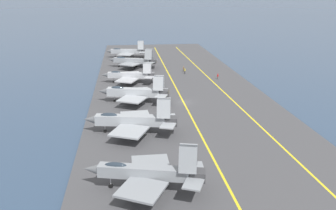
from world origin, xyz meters
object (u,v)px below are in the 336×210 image
object	(u,v)px
parked_jet_seventh	(127,51)
crew_yellow_vest	(185,71)
parked_jet_sixth	(133,61)
parked_jet_third	(132,120)
crew_red_vest	(218,76)
crew_brown_vest	(184,69)
parked_jet_fifth	(129,75)
parked_jet_fourth	(135,92)
parked_jet_second	(147,172)

from	to	relation	value
parked_jet_seventh	crew_yellow_vest	bearing A→B (deg)	-149.15
parked_jet_sixth	crew_yellow_vest	distance (m)	18.83
parked_jet_third	crew_red_vest	distance (m)	45.37
parked_jet_third	parked_jet_seventh	distance (m)	74.12
parked_jet_seventh	crew_brown_vest	xyz separation A→B (m)	(-25.68, -17.33, -1.54)
parked_jet_third	parked_jet_sixth	size ratio (longest dim) A/B	1.03
parked_jet_third	crew_yellow_vest	xyz separation A→B (m)	(45.30, -17.14, -1.52)
crew_red_vest	parked_jet_seventh	bearing A→B (deg)	34.92
parked_jet_fifth	crew_brown_vest	world-z (taller)	parked_jet_fifth
parked_jet_seventh	crew_red_vest	distance (m)	44.70
parked_jet_fifth	crew_yellow_vest	distance (m)	19.39
parked_jet_third	parked_jet_fourth	distance (m)	18.19
crew_brown_vest	crew_yellow_vest	size ratio (longest dim) A/B	0.96
crew_red_vest	parked_jet_second	bearing A→B (deg)	157.13
parked_jet_third	parked_jet_sixth	bearing A→B (deg)	-1.67
crew_brown_vest	parked_jet_sixth	bearing A→B (deg)	64.59
parked_jet_fourth	crew_brown_vest	bearing A→B (deg)	-28.22
parked_jet_seventh	crew_yellow_vest	size ratio (longest dim) A/B	8.75
parked_jet_second	crew_brown_vest	xyz separation A→B (m)	(68.02, -15.84, -1.72)
parked_jet_third	parked_jet_seventh	size ratio (longest dim) A/B	1.10
parked_jet_second	crew_yellow_vest	distance (m)	66.78
parked_jet_seventh	parked_jet_second	bearing A→B (deg)	-179.09
parked_jet_third	parked_jet_fifth	world-z (taller)	parked_jet_third
parked_jet_seventh	crew_red_vest	xyz separation A→B (m)	(-36.63, -25.57, -1.55)
parked_jet_third	crew_yellow_vest	world-z (taller)	parked_jet_third
crew_red_vest	crew_brown_vest	bearing A→B (deg)	36.97
parked_jet_seventh	crew_yellow_vest	distance (m)	33.60
parked_jet_second	parked_jet_sixth	distance (m)	75.45
parked_jet_third	parked_jet_sixth	xyz separation A→B (m)	(55.86, -1.62, -0.07)
parked_jet_fourth	crew_red_vest	xyz separation A→B (m)	(19.33, -24.48, -1.55)
crew_red_vest	parked_jet_fourth	bearing A→B (deg)	128.29
crew_brown_vest	crew_red_vest	size ratio (longest dim) A/B	1.01
parked_jet_sixth	crew_red_vest	xyz separation A→B (m)	(-18.37, -23.88, -1.52)
parked_jet_fourth	crew_brown_vest	world-z (taller)	parked_jet_fourth
parked_jet_fourth	crew_yellow_vest	distance (m)	31.60
parked_jet_fourth	parked_jet_sixth	bearing A→B (deg)	-0.92
parked_jet_fourth	crew_yellow_vest	world-z (taller)	parked_jet_fourth
parked_jet_seventh	crew_brown_vest	world-z (taller)	parked_jet_seventh
parked_jet_third	parked_jet_fourth	world-z (taller)	parked_jet_third
parked_jet_third	parked_jet_fourth	size ratio (longest dim) A/B	1.04
parked_jet_second	crew_brown_vest	size ratio (longest dim) A/B	9.42
parked_jet_sixth	parked_jet_seventh	xyz separation A→B (m)	(18.25, 1.69, 0.04)
crew_brown_vest	parked_jet_second	bearing A→B (deg)	166.89
parked_jet_seventh	crew_red_vest	size ratio (longest dim) A/B	9.29
parked_jet_sixth	crew_yellow_vest	bearing A→B (deg)	-124.25
crew_red_vest	parked_jet_sixth	bearing A→B (deg)	52.42
parked_jet_fifth	crew_brown_vest	size ratio (longest dim) A/B	8.86
parked_jet_third	crew_red_vest	xyz separation A→B (m)	(37.49, -25.50, -1.58)
crew_yellow_vest	parked_jet_sixth	bearing A→B (deg)	55.75
parked_jet_second	parked_jet_fourth	bearing A→B (deg)	0.62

